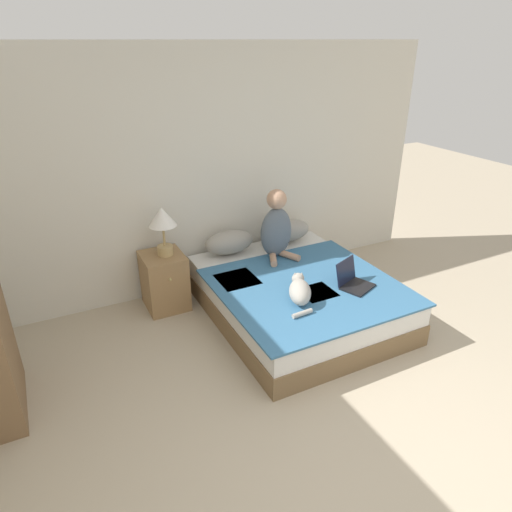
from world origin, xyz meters
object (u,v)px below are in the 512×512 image
object	(u,v)px
pillow_far	(287,231)
nightstand	(165,281)
bed	(297,297)
cat_tabby	(300,291)
table_lamp	(163,222)
person_sitting	(276,228)
pillow_near	(229,242)
laptop_open	(353,281)

from	to	relation	value
pillow_far	nightstand	xyz separation A→B (m)	(-1.49, -0.06, -0.26)
bed	cat_tabby	bearing A→B (deg)	-119.23
table_lamp	cat_tabby	bearing A→B (deg)	-52.60
pillow_far	cat_tabby	size ratio (longest dim) A/B	1.18
person_sitting	cat_tabby	world-z (taller)	person_sitting
bed	nightstand	size ratio (longest dim) A/B	3.38
bed	pillow_far	world-z (taller)	pillow_far
pillow_near	person_sitting	bearing A→B (deg)	-36.11
bed	nightstand	world-z (taller)	nightstand
cat_tabby	laptop_open	size ratio (longest dim) A/B	1.22
bed	cat_tabby	xyz separation A→B (m)	(-0.21, -0.38, 0.32)
nightstand	cat_tabby	bearing A→B (deg)	-51.60
pillow_far	cat_tabby	distance (m)	1.34
bed	person_sitting	world-z (taller)	person_sitting
cat_tabby	bed	bearing A→B (deg)	-2.90
bed	pillow_near	distance (m)	0.97
laptop_open	cat_tabby	bearing A→B (deg)	157.37
pillow_near	table_lamp	world-z (taller)	table_lamp
cat_tabby	nightstand	size ratio (longest dim) A/B	0.79
cat_tabby	pillow_far	bearing A→B (deg)	0.77
person_sitting	nightstand	size ratio (longest dim) A/B	1.26
bed	table_lamp	xyz separation A→B (m)	(-1.09, 0.77, 0.73)
pillow_far	laptop_open	bearing A→B (deg)	-89.33
pillow_near	nightstand	xyz separation A→B (m)	(-0.76, -0.06, -0.26)
person_sitting	table_lamp	xyz separation A→B (m)	(-1.14, 0.24, 0.18)
bed	pillow_far	xyz separation A→B (m)	(0.36, 0.83, 0.34)
cat_tabby	table_lamp	bearing A→B (deg)	63.73
pillow_far	pillow_near	bearing A→B (deg)	180.00
pillow_near	table_lamp	distance (m)	0.83
pillow_near	person_sitting	size ratio (longest dim) A/B	0.74
pillow_near	table_lamp	xyz separation A→B (m)	(-0.73, -0.06, 0.39)
pillow_far	nightstand	size ratio (longest dim) A/B	0.93
bed	laptop_open	size ratio (longest dim) A/B	5.21
laptop_open	table_lamp	distance (m)	1.92
cat_tabby	laptop_open	world-z (taller)	laptop_open
bed	pillow_far	distance (m)	0.97
laptop_open	person_sitting	bearing A→B (deg)	87.85
pillow_far	cat_tabby	bearing A→B (deg)	-115.56
pillow_near	table_lamp	bearing A→B (deg)	-175.15
pillow_far	person_sitting	world-z (taller)	person_sitting
pillow_near	bed	bearing A→B (deg)	-66.28
pillow_near	pillow_far	distance (m)	0.73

